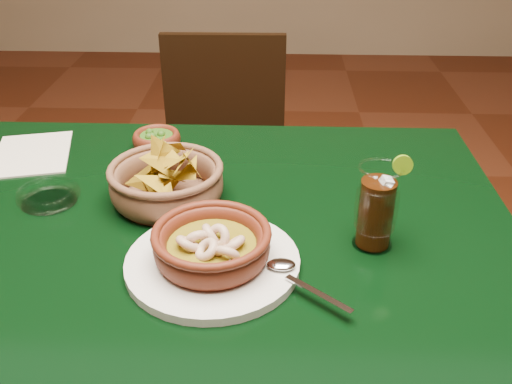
{
  "coord_description": "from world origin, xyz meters",
  "views": [
    {
      "loc": [
        0.17,
        -0.86,
        1.3
      ],
      "look_at": [
        0.14,
        -0.02,
        0.81
      ],
      "focal_mm": 40.0,
      "sensor_mm": 36.0,
      "label": 1
    }
  ],
  "objects_px": {
    "chip_basket": "(166,182)",
    "cola_drink": "(376,208)",
    "dining_chair": "(224,168)",
    "shrimp_plate": "(212,249)",
    "dining_table": "(183,258)"
  },
  "relations": [
    {
      "from": "dining_chair",
      "to": "chip_basket",
      "type": "xyz_separation_m",
      "value": [
        -0.04,
        -0.66,
        0.32
      ]
    },
    {
      "from": "shrimp_plate",
      "to": "cola_drink",
      "type": "distance_m",
      "value": 0.27
    },
    {
      "from": "dining_chair",
      "to": "shrimp_plate",
      "type": "relative_size",
      "value": 2.49
    },
    {
      "from": "chip_basket",
      "to": "cola_drink",
      "type": "bearing_deg",
      "value": -19.45
    },
    {
      "from": "dining_table",
      "to": "chip_basket",
      "type": "distance_m",
      "value": 0.15
    },
    {
      "from": "dining_chair",
      "to": "cola_drink",
      "type": "xyz_separation_m",
      "value": [
        0.32,
        -0.79,
        0.35
      ]
    },
    {
      "from": "chip_basket",
      "to": "cola_drink",
      "type": "relative_size",
      "value": 1.48
    },
    {
      "from": "dining_chair",
      "to": "cola_drink",
      "type": "distance_m",
      "value": 0.92
    },
    {
      "from": "dining_chair",
      "to": "shrimp_plate",
      "type": "bearing_deg",
      "value": -85.56
    },
    {
      "from": "dining_table",
      "to": "cola_drink",
      "type": "xyz_separation_m",
      "value": [
        0.34,
        -0.08,
        0.17
      ]
    },
    {
      "from": "dining_table",
      "to": "dining_chair",
      "type": "height_order",
      "value": "dining_chair"
    },
    {
      "from": "dining_chair",
      "to": "cola_drink",
      "type": "relative_size",
      "value": 5.22
    },
    {
      "from": "shrimp_plate",
      "to": "cola_drink",
      "type": "height_order",
      "value": "cola_drink"
    },
    {
      "from": "shrimp_plate",
      "to": "dining_table",
      "type": "bearing_deg",
      "value": 117.07
    },
    {
      "from": "cola_drink",
      "to": "dining_table",
      "type": "bearing_deg",
      "value": 166.4
    }
  ]
}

